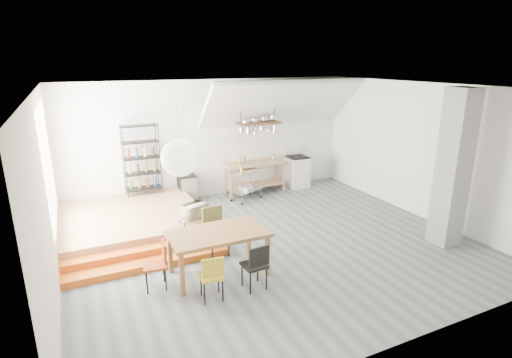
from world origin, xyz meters
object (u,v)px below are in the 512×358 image
rolling_cart (246,181)px  dining_table (218,236)px  stove (297,171)px  mini_fridge (187,189)px

rolling_cart → dining_table: bearing=-144.4°
stove → dining_table: (-3.91, -3.85, 0.24)m
stove → mini_fridge: bearing=179.3°
dining_table → rolling_cart: 3.97m
stove → dining_table: bearing=-135.4°
rolling_cart → mini_fridge: rolling_cart is taller
dining_table → rolling_cart: rolling_cart is taller
stove → dining_table: stove is taller
rolling_cart → mini_fridge: size_ratio=1.25×
mini_fridge → dining_table: bearing=-97.9°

